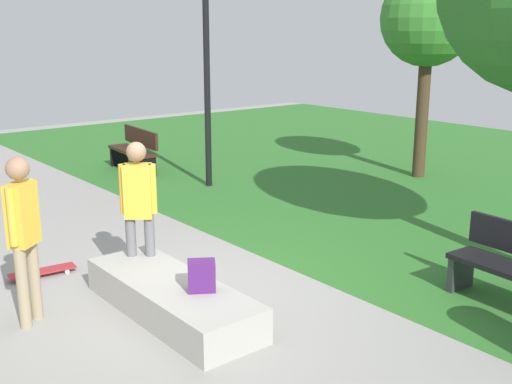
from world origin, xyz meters
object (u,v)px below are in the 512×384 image
park_bench_by_oak (135,149)px  tree_young_birch (428,21)px  skater_watching (139,203)px  skateboard_by_ledge (42,271)px  concrete_ledge (172,298)px  skater_performing_trick (23,228)px  backpack_on_ledge (202,276)px  lamp_post (206,45)px

park_bench_by_oak → tree_young_birch: tree_young_birch is taller
skater_watching → skateboard_by_ledge: bearing=-140.6°
concrete_ledge → skater_performing_trick: skater_performing_trick is taller
skateboard_by_ledge → skater_watching: bearing=39.4°
backpack_on_ledge → skateboard_by_ledge: (-2.33, -0.81, -0.47)m
backpack_on_ledge → lamp_post: bearing=-92.8°
backpack_on_ledge → lamp_post: lamp_post is taller
tree_young_birch → lamp_post: size_ratio=0.93×
concrete_ledge → skater_performing_trick: 1.69m
skateboard_by_ledge → backpack_on_ledge: bearing=19.3°
backpack_on_ledge → tree_young_birch: (-2.78, 7.32, 2.61)m
skater_watching → park_bench_by_oak: 6.39m
skater_performing_trick → concrete_ledge: bearing=58.9°
backpack_on_ledge → skater_performing_trick: skater_performing_trick is taller
skater_performing_trick → park_bench_by_oak: skater_performing_trick is taller
backpack_on_ledge → concrete_ledge: bearing=-39.3°
concrete_ledge → skater_watching: bearing=170.7°
lamp_post → backpack_on_ledge: bearing=-35.5°
skater_performing_trick → skater_watching: skater_performing_trick is taller
concrete_ledge → skateboard_by_ledge: concrete_ledge is taller
lamp_post → concrete_ledge: bearing=-38.9°
skater_watching → skateboard_by_ledge: (-1.02, -0.84, -0.96)m
concrete_ledge → skater_performing_trick: size_ratio=1.36×
concrete_ledge → lamp_post: bearing=141.1°
park_bench_by_oak → backpack_on_ledge: bearing=-23.3°
lamp_post → skateboard_by_ledge: bearing=-59.4°
park_bench_by_oak → lamp_post: (2.07, 0.48, 2.21)m
concrete_ledge → skateboard_by_ledge: bearing=-160.5°
skater_watching → skateboard_by_ledge: skater_watching is taller
skateboard_by_ledge → lamp_post: 5.63m
skater_performing_trick → park_bench_by_oak: bearing=143.0°
concrete_ledge → tree_young_birch: bearing=107.7°
skater_watching → tree_young_birch: tree_young_birch is taller
park_bench_by_oak → tree_young_birch: (4.17, 4.33, 2.66)m
skateboard_by_ledge → lamp_post: bearing=120.6°
backpack_on_ledge → skateboard_by_ledge: bearing=-38.0°
backpack_on_ledge → tree_young_birch: bearing=-126.5°
skater_performing_trick → skateboard_by_ledge: 1.63m
skater_watching → skateboard_by_ledge: size_ratio=2.13×
lamp_post → skater_performing_trick: bearing=-52.5°
concrete_ledge → skater_performing_trick: bearing=-121.1°
backpack_on_ledge → skateboard_by_ledge: size_ratio=0.39×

